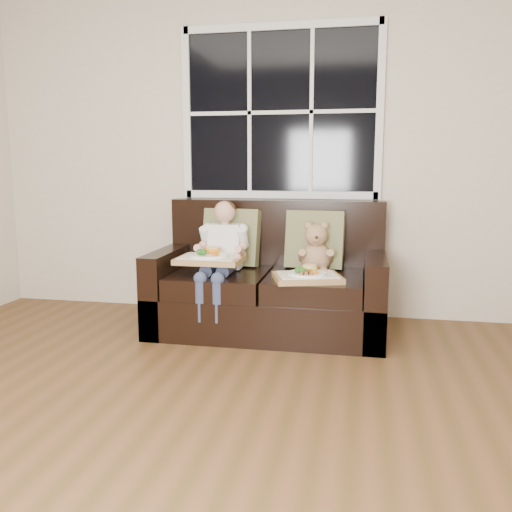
% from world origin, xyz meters
% --- Properties ---
extents(ground, '(5.00, 5.00, 0.00)m').
position_xyz_m(ground, '(0.00, 0.00, 0.00)').
color(ground, brown).
rests_on(ground, ground).
extents(room_walls, '(4.52, 5.02, 2.71)m').
position_xyz_m(room_walls, '(0.00, 0.00, 1.59)').
color(room_walls, beige).
rests_on(room_walls, ground).
extents(window_back, '(1.62, 0.04, 1.37)m').
position_xyz_m(window_back, '(0.21, 2.48, 1.65)').
color(window_back, black).
rests_on(window_back, room_walls).
extents(loveseat, '(1.70, 0.92, 0.96)m').
position_xyz_m(loveseat, '(0.21, 2.02, 0.31)').
color(loveseat, black).
rests_on(loveseat, ground).
extents(pillow_left, '(0.46, 0.24, 0.46)m').
position_xyz_m(pillow_left, '(-0.13, 2.17, 0.67)').
color(pillow_left, olive).
rests_on(pillow_left, loveseat).
extents(pillow_right, '(0.45, 0.23, 0.45)m').
position_xyz_m(pillow_right, '(0.53, 2.17, 0.67)').
color(pillow_right, olive).
rests_on(pillow_right, loveseat).
extents(child, '(0.35, 0.59, 0.80)m').
position_xyz_m(child, '(-0.13, 1.90, 0.63)').
color(child, silver).
rests_on(child, loveseat).
extents(teddy_bear, '(0.24, 0.30, 0.39)m').
position_xyz_m(teddy_bear, '(0.55, 2.01, 0.61)').
color(teddy_bear, '#A07954').
rests_on(teddy_bear, loveseat).
extents(tray_left, '(0.47, 0.36, 0.11)m').
position_xyz_m(tray_left, '(-0.18, 1.74, 0.58)').
color(tray_left, '#A28149').
rests_on(tray_left, child).
extents(tray_right, '(0.53, 0.46, 0.10)m').
position_xyz_m(tray_right, '(0.52, 1.70, 0.48)').
color(tray_right, '#A28149').
rests_on(tray_right, loveseat).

